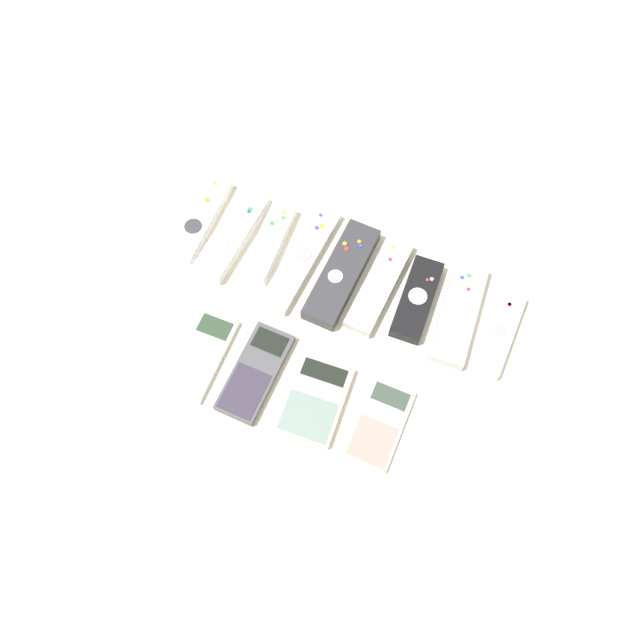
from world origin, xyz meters
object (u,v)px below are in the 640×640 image
at_px(remote_5, 379,285).
at_px(calculator_1, 255,372).
at_px(remote_0, 199,219).
at_px(calculator_0, 202,355).
at_px(calculator_2, 315,400).
at_px(remote_4, 339,273).
at_px(remote_6, 417,299).
at_px(remote_8, 498,333).
at_px(remote_7, 458,314).
at_px(remote_1, 233,235).
at_px(remote_2, 269,243).
at_px(calculator_3, 380,424).
at_px(remote_3, 302,258).

distance_m(remote_5, calculator_1, 0.26).
xyz_separation_m(remote_0, calculator_0, (0.12, -0.23, -0.00)).
relative_size(remote_0, calculator_2, 1.30).
distance_m(remote_4, remote_5, 0.07).
distance_m(remote_6, calculator_0, 0.37).
bearing_deg(calculator_1, calculator_2, -1.29).
relative_size(remote_0, calculator_1, 1.12).
distance_m(remote_5, remote_8, 0.21).
bearing_deg(remote_4, calculator_2, -75.03).
xyz_separation_m(remote_7, calculator_0, (-0.36, -0.23, -0.01)).
height_order(remote_5, remote_6, remote_6).
bearing_deg(remote_1, remote_4, 3.69).
bearing_deg(remote_7, remote_8, -9.08).
bearing_deg(remote_5, remote_7, 3.55).
distance_m(remote_4, remote_7, 0.21).
bearing_deg(remote_0, remote_6, -1.96).
distance_m(remote_1, remote_2, 0.07).
bearing_deg(remote_6, calculator_1, -133.86).
bearing_deg(remote_4, remote_8, 2.38).
bearing_deg(remote_7, calculator_3, -107.65).
bearing_deg(calculator_3, remote_0, 153.07).
bearing_deg(remote_6, remote_7, -1.56).
relative_size(remote_2, remote_3, 0.72).
bearing_deg(calculator_2, remote_1, 135.27).
bearing_deg(calculator_3, remote_4, 126.29).
bearing_deg(calculator_3, calculator_2, -177.09).
height_order(remote_0, calculator_1, remote_0).
distance_m(remote_0, remote_4, 0.27).
relative_size(remote_6, calculator_0, 1.01).
distance_m(remote_5, remote_6, 0.07).
bearing_deg(remote_6, calculator_2, -114.23).
relative_size(calculator_2, calculator_3, 1.02).
bearing_deg(remote_2, remote_8, -4.58).
height_order(remote_6, remote_7, same).
bearing_deg(remote_3, calculator_2, -58.12).
relative_size(remote_6, calculator_3, 1.13).
bearing_deg(remote_3, remote_6, 4.06).
bearing_deg(remote_3, remote_0, -176.77).
height_order(remote_2, calculator_1, remote_2).
distance_m(remote_4, calculator_2, 0.23).
distance_m(remote_5, calculator_3, 0.24).
bearing_deg(calculator_1, remote_0, 135.22).
distance_m(remote_3, calculator_2, 0.25).
bearing_deg(remote_0, remote_7, -1.80).
bearing_deg(remote_8, remote_2, -179.42).
xyz_separation_m(remote_6, calculator_1, (-0.19, -0.22, -0.00)).
height_order(remote_3, remote_5, remote_5).
distance_m(remote_0, calculator_3, 0.48).
bearing_deg(calculator_1, remote_7, 40.92).
xyz_separation_m(remote_7, calculator_3, (-0.05, -0.22, -0.01)).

